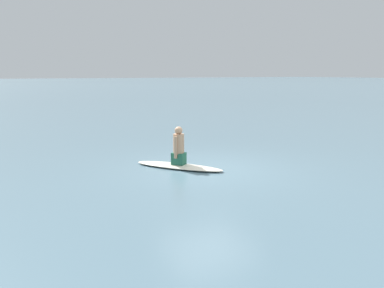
{
  "coord_description": "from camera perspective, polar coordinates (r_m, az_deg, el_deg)",
  "views": [
    {
      "loc": [
        9.12,
        -5.74,
        2.62
      ],
      "look_at": [
        -0.44,
        -0.27,
        0.66
      ],
      "focal_mm": 37.25,
      "sensor_mm": 36.0,
      "label": 1
    }
  ],
  "objects": [
    {
      "name": "ground_plane",
      "position": [
        11.09,
        2.33,
        -3.56
      ],
      "size": [
        400.0,
        400.0,
        0.0
      ],
      "primitive_type": "plane",
      "color": "slate"
    },
    {
      "name": "person_paddler",
      "position": [
        11.06,
        -1.92,
        -0.48
      ],
      "size": [
        0.45,
        0.44,
        1.07
      ],
      "rotation": [
        0.0,
        0.0,
        -2.52
      ],
      "color": "#26664C",
      "rests_on": "surfboard"
    },
    {
      "name": "surfboard",
      "position": [
        11.17,
        -1.9,
        -3.18
      ],
      "size": [
        2.52,
        2.04,
        0.11
      ],
      "primitive_type": "ellipsoid",
      "rotation": [
        0.0,
        0.0,
        -2.52
      ],
      "color": "silver",
      "rests_on": "ground"
    }
  ]
}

